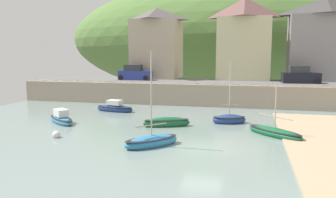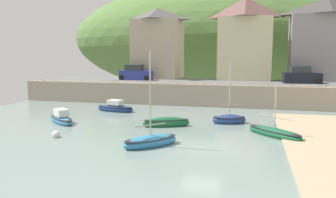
# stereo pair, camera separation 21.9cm
# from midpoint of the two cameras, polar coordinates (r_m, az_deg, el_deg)

# --- Properties ---
(quay_seawall) EXTENTS (48.00, 9.40, 2.40)m
(quay_seawall) POSITION_cam_midpoint_polar(r_m,az_deg,el_deg) (38.20, 9.26, 0.96)
(quay_seawall) COLOR tan
(quay_seawall) RESTS_ON ground
(hillside_backdrop) EXTENTS (80.00, 44.00, 25.50)m
(hillside_backdrop) POSITION_cam_midpoint_polar(r_m,az_deg,el_deg) (75.60, 13.71, 9.88)
(hillside_backdrop) COLOR #54783A
(hillside_backdrop) RESTS_ON ground
(waterfront_building_left) EXTENTS (6.48, 6.25, 9.52)m
(waterfront_building_left) POSITION_cam_midpoint_polar(r_m,az_deg,el_deg) (47.30, -2.01, 9.47)
(waterfront_building_left) COLOR tan
(waterfront_building_left) RESTS_ON ground
(waterfront_building_centre) EXTENTS (6.90, 5.90, 10.47)m
(waterfront_building_centre) POSITION_cam_midpoint_polar(r_m,az_deg,el_deg) (45.59, 12.55, 9.99)
(waterfront_building_centre) COLOR beige
(waterfront_building_centre) RESTS_ON ground
(waterfront_building_right) EXTENTS (8.61, 4.74, 10.06)m
(waterfront_building_right) POSITION_cam_midpoint_polar(r_m,az_deg,el_deg) (46.39, 24.71, 9.16)
(waterfront_building_right) COLOR gray
(waterfront_building_right) RESTS_ON ground
(sailboat_nearest_shore) EXTENTS (3.56, 3.67, 6.12)m
(sailboat_nearest_shore) POSITION_cam_midpoint_polar(r_m,az_deg,el_deg) (21.41, -3.09, -7.13)
(sailboat_nearest_shore) COLOR teal
(sailboat_nearest_shore) RESTS_ON ground
(sailboat_blue_trim) EXTENTS (3.09, 2.16, 5.37)m
(sailboat_blue_trim) POSITION_cam_midpoint_polar(r_m,az_deg,el_deg) (28.70, 10.06, -3.39)
(sailboat_blue_trim) COLOR navy
(sailboat_blue_trim) RESTS_ON ground
(rowboat_small_beached) EXTENTS (4.24, 4.09, 3.79)m
(rowboat_small_beached) POSITION_cam_midpoint_polar(r_m,az_deg,el_deg) (25.13, 17.28, -5.39)
(rowboat_small_beached) COLOR #155A34
(rowboat_small_beached) RESTS_ON ground
(sailboat_tall_mast) EXTENTS (3.82, 2.30, 0.98)m
(sailboat_tall_mast) POSITION_cam_midpoint_polar(r_m,az_deg,el_deg) (26.96, -0.47, -4.02)
(sailboat_tall_mast) COLOR #195C33
(sailboat_tall_mast) RESTS_ON ground
(dinghy_open_wooden) EXTENTS (3.85, 3.48, 1.31)m
(dinghy_open_wooden) POSITION_cam_midpoint_polar(r_m,az_deg,el_deg) (29.78, -17.76, -3.22)
(dinghy_open_wooden) COLOR teal
(dinghy_open_wooden) RESTS_ON ground
(motorboat_with_cabin) EXTENTS (4.25, 2.06, 1.32)m
(motorboat_with_cabin) POSITION_cam_midpoint_polar(r_m,az_deg,el_deg) (34.42, -9.15, -1.50)
(motorboat_with_cabin) COLOR navy
(motorboat_with_cabin) RESTS_ON ground
(parked_car_near_slipway) EXTENTS (4.10, 1.82, 1.95)m
(parked_car_near_slipway) POSITION_cam_midpoint_polar(r_m,az_deg,el_deg) (43.58, -5.76, 4.29)
(parked_car_near_slipway) COLOR navy
(parked_car_near_slipway) RESTS_ON ground
(parked_car_by_wall) EXTENTS (4.23, 2.05, 1.95)m
(parked_car_by_wall) POSITION_cam_midpoint_polar(r_m,az_deg,el_deg) (41.49, 21.27, 3.63)
(parked_car_by_wall) COLOR black
(parked_car_by_wall) RESTS_ON ground
(mooring_buoy) EXTENTS (0.57, 0.57, 0.57)m
(mooring_buoy) POSITION_cam_midpoint_polar(r_m,az_deg,el_deg) (24.76, -18.56, -5.79)
(mooring_buoy) COLOR silver
(mooring_buoy) RESTS_ON ground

